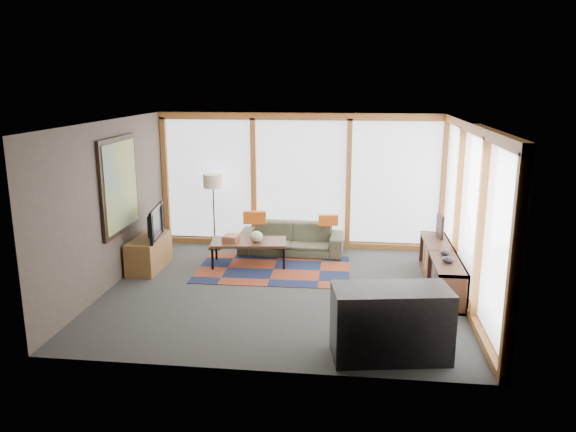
# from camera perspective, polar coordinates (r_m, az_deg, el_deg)

# --- Properties ---
(ground) EXTENTS (5.50, 5.50, 0.00)m
(ground) POSITION_cam_1_polar(r_m,az_deg,el_deg) (8.82, -0.31, -7.58)
(ground) COLOR #31312F
(ground) RESTS_ON ground
(room_envelope) EXTENTS (5.52, 5.02, 2.62)m
(room_envelope) POSITION_cam_1_polar(r_m,az_deg,el_deg) (8.89, 3.29, 2.92)
(room_envelope) COLOR #443833
(room_envelope) RESTS_ON ground
(rug) EXTENTS (2.64, 1.72, 0.01)m
(rug) POSITION_cam_1_polar(r_m,az_deg,el_deg) (9.75, -1.48, -5.43)
(rug) COLOR maroon
(rug) RESTS_ON ground
(sofa) EXTENTS (1.96, 0.81, 0.57)m
(sofa) POSITION_cam_1_polar(r_m,az_deg,el_deg) (10.58, 0.34, -2.32)
(sofa) COLOR #3F412E
(sofa) RESTS_ON ground
(pillow_left) EXTENTS (0.44, 0.16, 0.23)m
(pillow_left) POSITION_cam_1_polar(r_m,az_deg,el_deg) (10.54, -3.40, -0.14)
(pillow_left) COLOR #CB5716
(pillow_left) RESTS_ON sofa
(pillow_right) EXTENTS (0.37, 0.16, 0.20)m
(pillow_right) POSITION_cam_1_polar(r_m,az_deg,el_deg) (10.42, 4.12, -0.43)
(pillow_right) COLOR #CB5716
(pillow_right) RESTS_ON sofa
(floor_lamp) EXTENTS (0.37, 0.37, 1.47)m
(floor_lamp) POSITION_cam_1_polar(r_m,az_deg,el_deg) (10.83, -7.54, 0.41)
(floor_lamp) COLOR black
(floor_lamp) RESTS_ON ground
(coffee_table) EXTENTS (1.38, 0.82, 0.44)m
(coffee_table) POSITION_cam_1_polar(r_m,az_deg,el_deg) (9.96, -3.97, -3.75)
(coffee_table) COLOR #312311
(coffee_table) RESTS_ON ground
(book_stack) EXTENTS (0.28, 0.33, 0.10)m
(book_stack) POSITION_cam_1_polar(r_m,az_deg,el_deg) (9.94, -5.79, -2.22)
(book_stack) COLOR brown
(book_stack) RESTS_ON coffee_table
(vase) EXTENTS (0.23, 0.23, 0.20)m
(vase) POSITION_cam_1_polar(r_m,az_deg,el_deg) (9.81, -3.23, -2.10)
(vase) COLOR beige
(vase) RESTS_ON coffee_table
(bookshelf) EXTENTS (0.42, 2.33, 0.58)m
(bookshelf) POSITION_cam_1_polar(r_m,az_deg,el_deg) (9.23, 15.29, -5.17)
(bookshelf) COLOR #312311
(bookshelf) RESTS_ON ground
(bowl_a) EXTENTS (0.18, 0.18, 0.09)m
(bowl_a) POSITION_cam_1_polar(r_m,az_deg,el_deg) (8.57, 15.96, -4.30)
(bowl_a) COLOR black
(bowl_a) RESTS_ON bookshelf
(bowl_b) EXTENTS (0.16, 0.16, 0.08)m
(bowl_b) POSITION_cam_1_polar(r_m,az_deg,el_deg) (8.93, 15.68, -3.59)
(bowl_b) COLOR black
(bowl_b) RESTS_ON bookshelf
(shelf_picture) EXTENTS (0.08, 0.31, 0.41)m
(shelf_picture) POSITION_cam_1_polar(r_m,az_deg,el_deg) (9.83, 15.18, -1.01)
(shelf_picture) COLOR black
(shelf_picture) RESTS_ON bookshelf
(tv_console) EXTENTS (0.46, 1.11, 0.55)m
(tv_console) POSITION_cam_1_polar(r_m,az_deg,el_deg) (10.02, -13.92, -3.67)
(tv_console) COLOR brown
(tv_console) RESTS_ON ground
(television) EXTENTS (0.26, 0.96, 0.55)m
(television) POSITION_cam_1_polar(r_m,az_deg,el_deg) (9.83, -13.75, -0.67)
(television) COLOR black
(television) RESTS_ON tv_console
(bar_counter) EXTENTS (1.44, 0.85, 0.86)m
(bar_counter) POSITION_cam_1_polar(r_m,az_deg,el_deg) (6.78, 10.39, -10.64)
(bar_counter) COLOR black
(bar_counter) RESTS_ON ground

